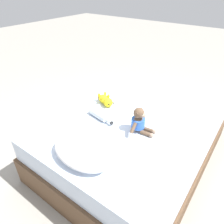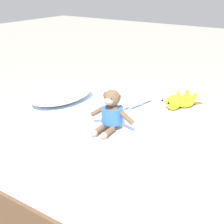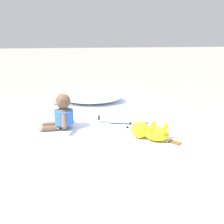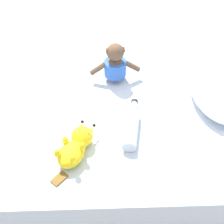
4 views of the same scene
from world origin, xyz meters
name	(u,v)px [view 3 (image 3 of 4)]	position (x,y,z in m)	size (l,w,h in m)	color
ground_plane	(83,210)	(0.00, 0.00, 0.00)	(16.00, 16.00, 0.00)	#9E998E
bed	(82,177)	(0.00, 0.00, 0.25)	(1.43, 1.95, 0.52)	brown
pillow	(91,95)	(0.06, 0.72, 0.58)	(0.54, 0.36, 0.12)	white
plush_monkey	(62,114)	(-0.12, 0.17, 0.61)	(0.23, 0.29, 0.24)	brown
plush_yellow_creature	(149,132)	(0.41, -0.03, 0.56)	(0.32, 0.20, 0.10)	yellow
glass_bottle	(125,119)	(0.30, 0.23, 0.55)	(0.32, 0.10, 0.07)	silver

